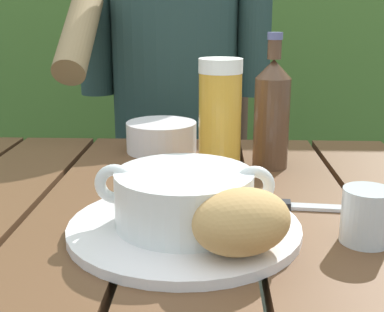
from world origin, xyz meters
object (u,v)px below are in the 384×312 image
(table_knife, at_px, (289,205))
(diner_bowl, at_px, (162,137))
(chair_near_diner, at_px, (180,183))
(person_eating, at_px, (173,113))
(beer_glass, at_px, (220,118))
(beer_bottle, at_px, (272,112))
(serving_plate, at_px, (184,228))
(bread_roll, at_px, (242,222))
(soup_bowl, at_px, (184,196))
(water_glass_small, at_px, (367,216))

(table_knife, height_order, diner_bowl, diner_bowl)
(chair_near_diner, distance_m, person_eating, 0.32)
(beer_glass, bearing_deg, beer_bottle, 31.11)
(serving_plate, distance_m, bread_roll, 0.11)
(bread_roll, xyz_separation_m, beer_bottle, (0.07, 0.36, 0.05))
(serving_plate, xyz_separation_m, diner_bowl, (-0.06, 0.38, 0.02))
(person_eating, relative_size, bread_roll, 9.03)
(bread_roll, distance_m, diner_bowl, 0.48)
(person_eating, bearing_deg, diner_bowl, -89.52)
(bread_roll, bearing_deg, beer_bottle, 79.25)
(soup_bowl, bearing_deg, beer_glass, 78.83)
(soup_bowl, height_order, water_glass_small, soup_bowl)
(person_eating, xyz_separation_m, diner_bowl, (0.00, -0.34, 0.02))
(bread_roll, bearing_deg, water_glass_small, 21.24)
(chair_near_diner, bearing_deg, table_knife, -76.08)
(person_eating, xyz_separation_m, bread_roll, (0.13, -0.79, 0.04))
(table_knife, bearing_deg, beer_glass, 123.44)
(bread_roll, distance_m, water_glass_small, 0.16)
(bread_roll, relative_size, diner_bowl, 1.02)
(person_eating, distance_m, beer_bottle, 0.49)
(chair_near_diner, distance_m, soup_bowl, 0.96)
(water_glass_small, height_order, table_knife, water_glass_small)
(water_glass_small, xyz_separation_m, diner_bowl, (-0.28, 0.40, -0.00))
(person_eating, height_order, beer_bottle, person_eating)
(beer_glass, xyz_separation_m, water_glass_small, (0.17, -0.25, -0.06))
(beer_glass, xyz_separation_m, diner_bowl, (-0.11, 0.15, -0.07))
(beer_glass, height_order, diner_bowl, beer_glass)
(serving_plate, bearing_deg, soup_bowl, 180.00)
(chair_near_diner, height_order, water_glass_small, chair_near_diner)
(bread_roll, bearing_deg, chair_near_diner, 97.52)
(chair_near_diner, distance_m, table_knife, 0.89)
(person_eating, relative_size, beer_glass, 6.48)
(serving_plate, relative_size, bread_roll, 2.08)
(chair_near_diner, bearing_deg, water_glass_small, -73.29)
(soup_bowl, distance_m, beer_glass, 0.24)
(person_eating, bearing_deg, chair_near_diner, 89.18)
(soup_bowl, relative_size, table_knife, 1.43)
(water_glass_small, bearing_deg, soup_bowl, 174.95)
(bread_roll, xyz_separation_m, diner_bowl, (-0.13, 0.46, -0.02))
(bread_roll, bearing_deg, person_eating, 99.55)
(chair_near_diner, relative_size, beer_bottle, 4.03)
(table_knife, bearing_deg, person_eating, 108.23)
(soup_bowl, height_order, beer_glass, beer_glass)
(chair_near_diner, xyz_separation_m, bread_roll, (0.13, -0.99, 0.30))
(serving_plate, xyz_separation_m, soup_bowl, (-0.00, 0.00, 0.04))
(person_eating, height_order, soup_bowl, person_eating)
(beer_glass, height_order, table_knife, beer_glass)
(person_eating, height_order, bread_roll, person_eating)
(person_eating, xyz_separation_m, water_glass_small, (0.28, -0.74, 0.03))
(beer_glass, distance_m, table_knife, 0.20)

